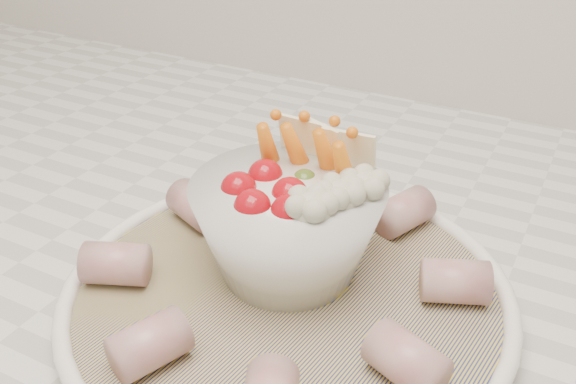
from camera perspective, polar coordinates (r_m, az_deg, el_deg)
The scene contains 3 objects.
serving_platter at distance 0.45m, azimuth -0.07°, elevation -9.08°, with size 0.35×0.35×0.02m.
veggie_bowl at distance 0.44m, azimuth 0.20°, elevation -2.74°, with size 0.13×0.13×0.10m.
cured_meat_rolls at distance 0.44m, azimuth -0.10°, elevation -7.10°, with size 0.27×0.27×0.03m.
Camera 1 is at (0.03, 1.04, 1.22)m, focal length 40.00 mm.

